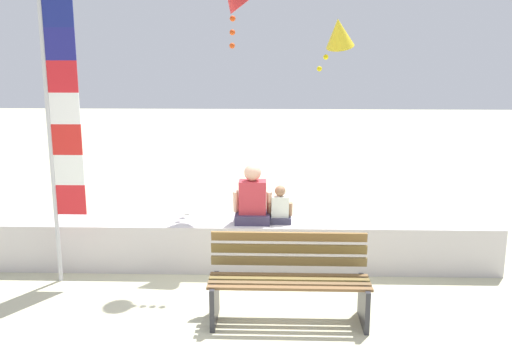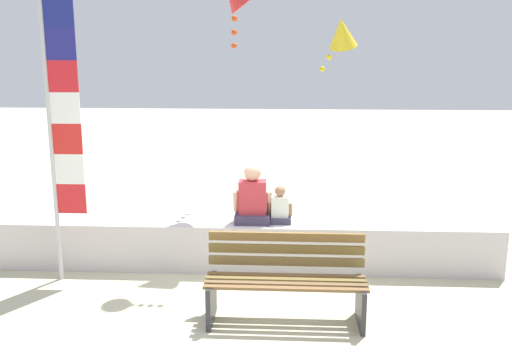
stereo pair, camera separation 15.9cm
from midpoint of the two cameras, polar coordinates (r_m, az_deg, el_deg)
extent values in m
plane|color=#BFBC98|center=(6.60, -1.01, -12.69)|extent=(40.00, 40.00, 0.00)
cube|color=beige|center=(7.60, -0.40, -6.67)|extent=(6.44, 0.60, 0.61)
cube|color=brown|center=(5.94, 3.70, -10.95)|extent=(1.67, 0.08, 0.03)
cube|color=brown|center=(6.05, 3.69, -10.52)|extent=(1.67, 0.08, 0.03)
cube|color=brown|center=(6.15, 3.68, -10.10)|extent=(1.67, 0.08, 0.03)
cube|color=brown|center=(6.25, 3.68, -9.70)|extent=(1.67, 0.08, 0.03)
cube|color=brown|center=(6.31, 3.69, -8.32)|extent=(1.67, 0.06, 0.10)
cube|color=brown|center=(6.28, 3.70, -7.14)|extent=(1.67, 0.06, 0.10)
cube|color=brown|center=(6.26, 3.72, -5.96)|extent=(1.67, 0.06, 0.10)
cube|color=#2D2D33|center=(6.23, -3.64, -12.06)|extent=(0.05, 0.53, 0.45)
cube|color=#2D2D33|center=(6.25, 10.94, -12.20)|extent=(0.05, 0.53, 0.45)
cube|color=#39324F|center=(7.46, 0.27, -4.08)|extent=(0.44, 0.36, 0.12)
cube|color=#C3333D|center=(7.39, 0.27, -2.06)|extent=(0.34, 0.22, 0.42)
cylinder|color=#DFA98A|center=(7.40, -1.37, -2.46)|extent=(0.07, 0.17, 0.31)
cylinder|color=#DFA98A|center=(7.38, 1.91, -2.50)|extent=(0.07, 0.17, 0.31)
sphere|color=#DFA98A|center=(7.31, 0.28, 0.34)|extent=(0.21, 0.21, 0.21)
cube|color=#36354A|center=(7.46, 2.96, -4.27)|extent=(0.28, 0.23, 0.08)
cube|color=white|center=(7.41, 2.98, -2.99)|extent=(0.22, 0.14, 0.27)
cylinder|color=#9F7252|center=(7.41, 1.93, -3.25)|extent=(0.04, 0.11, 0.20)
cylinder|color=#9F7252|center=(7.41, 4.02, -3.27)|extent=(0.04, 0.11, 0.20)
sphere|color=#9F7252|center=(7.36, 2.99, -1.48)|extent=(0.13, 0.13, 0.13)
cylinder|color=#B7B7BC|center=(7.24, -18.80, 2.98)|extent=(0.05, 0.05, 3.38)
cube|color=red|center=(7.30, -16.98, -2.13)|extent=(0.35, 0.02, 0.36)
cube|color=white|center=(7.22, -17.16, 0.64)|extent=(0.35, 0.02, 0.36)
cube|color=red|center=(7.16, -17.35, 3.48)|extent=(0.35, 0.02, 0.36)
cube|color=white|center=(7.11, -17.55, 6.35)|extent=(0.35, 0.02, 0.36)
cube|color=red|center=(7.09, -17.75, 9.26)|extent=(0.35, 0.02, 0.36)
cube|color=navy|center=(7.08, -17.95, 12.18)|extent=(0.35, 0.02, 0.36)
cube|color=navy|center=(7.09, -18.16, 15.11)|extent=(0.35, 0.02, 0.36)
sphere|color=#D14616|center=(8.08, -1.54, 16.44)|extent=(0.08, 0.08, 0.08)
sphere|color=#D14616|center=(8.17, -1.56, 15.14)|extent=(0.08, 0.08, 0.08)
sphere|color=#D14616|center=(8.27, -1.58, 13.86)|extent=(0.08, 0.08, 0.08)
sphere|color=#D14616|center=(8.37, -1.60, 12.62)|extent=(0.08, 0.08, 0.08)
cone|color=yellow|center=(9.11, 8.92, 13.67)|extent=(0.62, 0.68, 0.56)
sphere|color=#D6C311|center=(9.14, 8.27, 12.56)|extent=(0.08, 0.08, 0.08)
sphere|color=#D6C311|center=(9.18, 7.64, 11.45)|extent=(0.08, 0.08, 0.08)
sphere|color=#D6C311|center=(9.22, 7.01, 10.36)|extent=(0.08, 0.08, 0.08)
camera|label=1|loc=(0.08, -89.38, 0.14)|focal=40.91mm
camera|label=2|loc=(0.08, 90.62, -0.14)|focal=40.91mm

